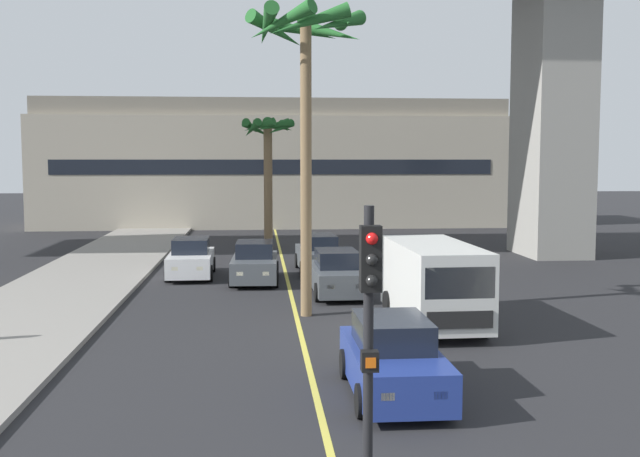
# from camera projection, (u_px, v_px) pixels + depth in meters

# --- Properties ---
(lane_stripe_center) EXTENTS (0.14, 56.00, 0.01)m
(lane_stripe_center) POSITION_uv_depth(u_px,v_px,m) (294.00, 308.00, 24.23)
(lane_stripe_center) COLOR #DBCC4C
(lane_stripe_center) RESTS_ON ground
(pier_building_backdrop) EXTENTS (32.89, 8.04, 8.88)m
(pier_building_backdrop) POSITION_uv_depth(u_px,v_px,m) (273.00, 164.00, 54.92)
(pier_building_backdrop) COLOR #BCB29E
(pier_building_backdrop) RESTS_ON ground
(car_queue_front) EXTENTS (1.91, 4.14, 1.56)m
(car_queue_front) POSITION_uv_depth(u_px,v_px,m) (337.00, 274.00, 26.65)
(car_queue_front) COLOR #4C5156
(car_queue_front) RESTS_ON ground
(car_queue_second) EXTENTS (1.85, 4.11, 1.56)m
(car_queue_second) POSITION_uv_depth(u_px,v_px,m) (393.00, 360.00, 15.27)
(car_queue_second) COLOR navy
(car_queue_second) RESTS_ON ground
(car_queue_third) EXTENTS (1.88, 4.12, 1.56)m
(car_queue_third) POSITION_uv_depth(u_px,v_px,m) (191.00, 259.00, 30.71)
(car_queue_third) COLOR white
(car_queue_third) RESTS_ON ground
(car_queue_fourth) EXTENTS (1.93, 4.15, 1.56)m
(car_queue_fourth) POSITION_uv_depth(u_px,v_px,m) (319.00, 255.00, 32.11)
(car_queue_fourth) COLOR #4C5156
(car_queue_fourth) RESTS_ON ground
(car_queue_fifth) EXTENTS (1.93, 4.15, 1.56)m
(car_queue_fifth) POSITION_uv_depth(u_px,v_px,m) (255.00, 263.00, 29.43)
(car_queue_fifth) COLOR #4C5156
(car_queue_fifth) RESTS_ON ground
(delivery_van) EXTENTS (2.27, 5.30, 2.36)m
(delivery_van) POSITION_uv_depth(u_px,v_px,m) (433.00, 282.00, 21.53)
(delivery_van) COLOR silver
(delivery_van) RESTS_ON ground
(traffic_light_median_near) EXTENTS (0.24, 0.37, 4.20)m
(traffic_light_median_near) POSITION_uv_depth(u_px,v_px,m) (369.00, 333.00, 8.84)
(traffic_light_median_near) COLOR black
(traffic_light_median_near) RESTS_ON ground
(palm_tree_near_median) EXTENTS (3.63, 3.63, 9.23)m
(palm_tree_near_median) POSITION_uv_depth(u_px,v_px,m) (306.00, 56.00, 22.40)
(palm_tree_near_median) COLOR brown
(palm_tree_near_median) RESTS_ON ground
(palm_tree_mid_median) EXTENTS (2.93, 2.96, 7.00)m
(palm_tree_mid_median) POSITION_uv_depth(u_px,v_px,m) (268.00, 144.00, 40.71)
(palm_tree_mid_median) COLOR brown
(palm_tree_mid_median) RESTS_ON ground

